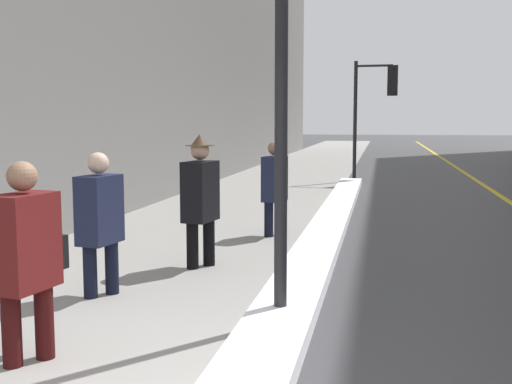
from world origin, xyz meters
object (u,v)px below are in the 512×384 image
at_px(traffic_light_near, 378,95).
at_px(pedestrian_nearside, 275,184).
at_px(pedestrian_in_glasses, 200,196).
at_px(pedestrian_trailing, 100,217).
at_px(pedestrian_with_shoulder_bag, 26,253).

distance_m(traffic_light_near, pedestrian_nearside, 9.96).
bearing_deg(traffic_light_near, pedestrian_in_glasses, -95.44).
relative_size(pedestrian_trailing, pedestrian_in_glasses, 0.91).
bearing_deg(traffic_light_near, pedestrian_with_shoulder_bag, -94.78).
bearing_deg(pedestrian_nearside, pedestrian_with_shoulder_bag, 0.03).
bearing_deg(pedestrian_with_shoulder_bag, pedestrian_in_glasses, -177.34).
bearing_deg(pedestrian_with_shoulder_bag, traffic_light_near, -179.73).
height_order(pedestrian_with_shoulder_bag, pedestrian_trailing, pedestrian_with_shoulder_bag).
distance_m(traffic_light_near, pedestrian_in_glasses, 12.38).
xyz_separation_m(pedestrian_trailing, pedestrian_nearside, (1.24, 3.91, -0.00)).
xyz_separation_m(pedestrian_trailing, pedestrian_in_glasses, (0.68, 1.52, 0.07)).
bearing_deg(traffic_light_near, pedestrian_trailing, -97.12).
relative_size(traffic_light_near, pedestrian_with_shoulder_bag, 2.31).
distance_m(pedestrian_trailing, pedestrian_nearside, 4.11).
bearing_deg(pedestrian_nearside, pedestrian_in_glasses, -3.62).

